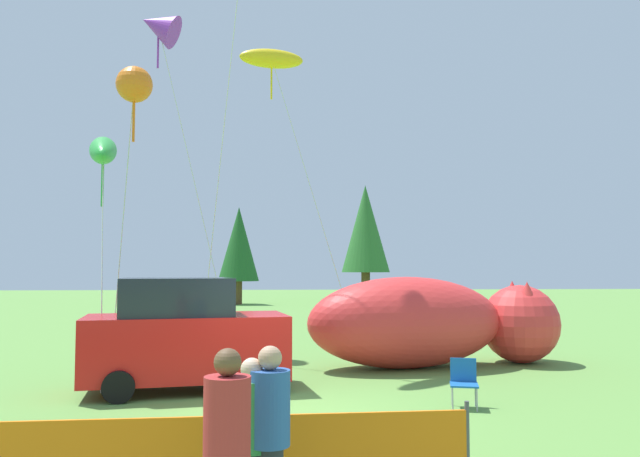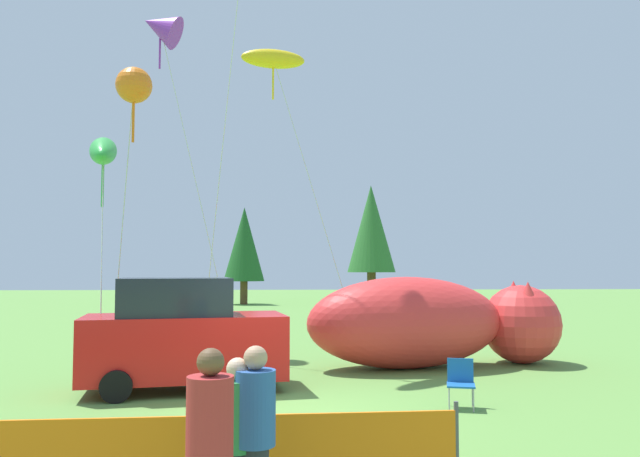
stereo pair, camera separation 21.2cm
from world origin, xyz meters
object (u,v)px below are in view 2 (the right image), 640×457
(spectator_in_yellow_shirt, at_px, (255,432))
(kite_purple_delta, at_px, (160,28))
(parked_car, at_px, (183,336))
(kite_orange_flower, at_px, (134,86))
(inflatable_cat, at_px, (432,325))
(kite_green_fish, at_px, (103,151))
(folding_chair, at_px, (461,380))
(spectator_in_red_shirt, at_px, (237,438))
(kite_yellow_hero, at_px, (273,60))
(spectator_in_grey_shirt, at_px, (210,448))

(spectator_in_yellow_shirt, height_order, kite_purple_delta, kite_purple_delta)
(parked_car, distance_m, kite_purple_delta, 10.75)
(kite_orange_flower, distance_m, kite_purple_delta, 5.81)
(parked_car, bearing_deg, inflatable_cat, 14.58)
(parked_car, height_order, inflatable_cat, parked_car)
(kite_green_fish, relative_size, kite_purple_delta, 0.56)
(folding_chair, bearing_deg, kite_green_fish, -102.04)
(spectator_in_red_shirt, bearing_deg, kite_yellow_hero, 90.00)
(spectator_in_yellow_shirt, height_order, kite_orange_flower, kite_orange_flower)
(spectator_in_grey_shirt, distance_m, spectator_in_yellow_shirt, 0.69)
(parked_car, height_order, spectator_in_yellow_shirt, parked_car)
(inflatable_cat, xyz_separation_m, kite_purple_delta, (-7.47, 3.48, 8.73))
(kite_purple_delta, bearing_deg, spectator_in_grey_shirt, -76.50)
(spectator_in_yellow_shirt, bearing_deg, kite_orange_flower, 111.21)
(folding_chair, relative_size, spectator_in_red_shirt, 0.52)
(parked_car, xyz_separation_m, inflatable_cat, (5.67, 2.60, -0.05))
(spectator_in_red_shirt, bearing_deg, spectator_in_yellow_shirt, -13.77)
(kite_orange_flower, distance_m, kite_yellow_hero, 6.63)
(inflatable_cat, relative_size, kite_yellow_hero, 0.72)
(inflatable_cat, relative_size, kite_green_fish, 1.16)
(kite_green_fish, height_order, kite_purple_delta, kite_purple_delta)
(parked_car, relative_size, kite_purple_delta, 0.40)
(spectator_in_grey_shirt, bearing_deg, spectator_in_red_shirt, 75.10)
(kite_green_fish, bearing_deg, parked_car, -38.87)
(spectator_in_yellow_shirt, relative_size, kite_yellow_hero, 0.18)
(folding_chair, distance_m, kite_green_fish, 9.34)
(parked_car, relative_size, spectator_in_grey_shirt, 2.36)
(inflatable_cat, bearing_deg, spectator_in_grey_shirt, -123.83)
(kite_purple_delta, height_order, kite_yellow_hero, kite_purple_delta)
(spectator_in_red_shirt, bearing_deg, kite_purple_delta, 104.85)
(spectator_in_yellow_shirt, bearing_deg, kite_yellow_hero, 90.71)
(spectator_in_red_shirt, relative_size, kite_yellow_hero, 0.17)
(parked_car, bearing_deg, kite_purple_delta, 96.42)
(spectator_in_yellow_shirt, bearing_deg, spectator_in_red_shirt, 166.23)
(kite_orange_flower, bearing_deg, inflatable_cat, 10.65)
(spectator_in_grey_shirt, relative_size, kite_orange_flower, 0.26)
(parked_car, height_order, folding_chair, parked_car)
(inflatable_cat, xyz_separation_m, spectator_in_red_shirt, (-4.04, -9.47, -0.15))
(parked_car, distance_m, kite_yellow_hero, 10.46)
(kite_orange_flower, height_order, kite_purple_delta, kite_purple_delta)
(parked_car, xyz_separation_m, folding_chair, (5.12, -1.84, -0.59))
(parked_car, relative_size, spectator_in_yellow_shirt, 2.44)
(spectator_in_yellow_shirt, relative_size, kite_purple_delta, 0.16)
(folding_chair, xyz_separation_m, kite_purple_delta, (-6.92, 7.92, 9.27))
(kite_green_fish, relative_size, kite_yellow_hero, 0.62)
(spectator_in_grey_shirt, xyz_separation_m, spectator_in_yellow_shirt, (0.34, 0.60, -0.03))
(folding_chair, relative_size, spectator_in_grey_shirt, 0.47)
(spectator_in_grey_shirt, height_order, kite_yellow_hero, kite_yellow_hero)
(folding_chair, bearing_deg, parked_car, -95.61)
(folding_chair, height_order, kite_yellow_hero, kite_yellow_hero)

